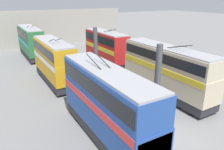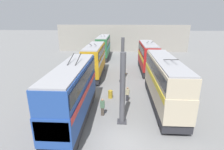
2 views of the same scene
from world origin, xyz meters
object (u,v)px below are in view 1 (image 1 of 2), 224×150
person_by_right_row (129,112)px  oil_drum (110,98)px  bus_left_far (106,46)px  bus_right_mid (54,59)px  bus_right_far (31,40)px  bus_right_near (107,101)px  person_aisle_midway (131,92)px  bus_left_near (166,68)px

person_by_right_row → oil_drum: person_by_right_row is taller
bus_left_far → oil_drum: (-11.39, 5.82, -2.37)m
bus_right_mid → oil_drum: (-7.95, -3.04, -2.42)m
bus_right_far → oil_drum: bus_right_far is taller
bus_right_mid → bus_left_far: bearing=-68.8°
bus_right_near → person_aisle_midway: bus_right_near is taller
bus_left_far → bus_right_far: (10.25, 8.86, 0.02)m
bus_left_near → bus_right_far: 24.65m
bus_right_far → bus_left_near: bearing=-158.9°
person_aisle_midway → person_by_right_row: (-3.25, 2.50, 0.06)m
bus_left_far → person_aisle_midway: size_ratio=5.40×
person_by_right_row → bus_right_near: bearing=-67.4°
bus_left_far → bus_right_mid: (-3.44, 8.86, 0.05)m
bus_left_near → bus_right_far: bearing=21.1°
bus_left_far → oil_drum: size_ratio=9.78×
bus_left_near → person_by_right_row: bearing=112.2°
bus_left_far → oil_drum: bus_left_far is taller
bus_right_mid → person_aisle_midway: 10.19m
bus_right_mid → oil_drum: 8.84m
bus_right_mid → person_aisle_midway: bus_right_mid is taller
bus_left_far → person_aisle_midway: (-12.08, 3.83, -1.94)m
bus_left_far → person_aisle_midway: bus_left_far is taller
bus_left_near → bus_right_near: bus_right_near is taller
bus_left_near → bus_right_far: size_ratio=1.14×
person_by_right_row → bus_left_near: bearing=113.7°
person_aisle_midway → oil_drum: bearing=86.5°
bus_left_near → bus_right_mid: bearing=43.6°
person_by_right_row → person_aisle_midway: bearing=143.9°
bus_left_near → oil_drum: bearing=76.9°
bus_right_mid → bus_right_far: (13.70, 0.00, -0.02)m
oil_drum → bus_left_near: bearing=-103.1°
bus_left_near → bus_right_near: bearing=111.9°
bus_left_near → bus_right_mid: size_ratio=1.20×
bus_right_mid → oil_drum: bus_right_mid is taller
bus_right_far → person_aisle_midway: bearing=-167.3°
bus_left_far → bus_right_mid: bearing=111.2°
bus_right_near → person_by_right_row: 3.39m
bus_right_mid → person_aisle_midway: bearing=-149.8°
bus_left_near → bus_left_far: bearing=0.0°
bus_right_mid → bus_right_far: size_ratio=0.94×
bus_left_far → bus_right_far: bus_right_far is taller
bus_left_near → person_by_right_row: 7.12m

